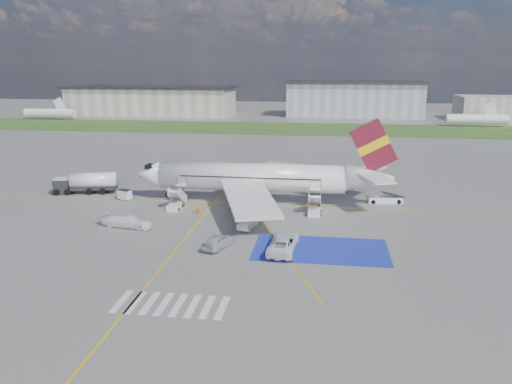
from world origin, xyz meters
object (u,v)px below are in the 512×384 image
airliner (262,178)px  belt_loader (385,200)px  van_white_b (127,219)px  car_silver_b (248,223)px  gpu_cart (125,195)px  fuel_tanker (86,185)px  car_silver_a (218,241)px  van_white_a (283,240)px

airliner → belt_loader: size_ratio=6.96×
belt_loader → van_white_b: (-31.51, -15.19, 0.58)m
car_silver_b → gpu_cart: bearing=-15.6°
airliner → fuel_tanker: 26.69m
airliner → car_silver_b: 12.40m
airliner → van_white_b: bearing=-136.5°
car_silver_a → car_silver_b: 7.16m
belt_loader → car_silver_b: size_ratio=1.30×
car_silver_b → van_white_a: van_white_a is taller
fuel_tanker → car_silver_a: size_ratio=2.08×
gpu_cart → van_white_b: bearing=-43.6°
airliner → car_silver_b: size_ratio=9.04×
van_white_a → van_white_b: (-18.98, 4.99, -0.11)m
belt_loader → van_white_a: size_ratio=0.93×
airliner → gpu_cart: size_ratio=17.62×
airliner → van_white_a: (4.62, -18.59, -2.32)m
gpu_cart → van_white_a: van_white_a is taller
gpu_cart → car_silver_a: (17.22, -16.80, 0.08)m
gpu_cart → airliner: bearing=28.9°
fuel_tanker → car_silver_b: size_ratio=2.28×
belt_loader → car_silver_a: (-19.34, -20.53, 0.38)m
gpu_cart → van_white_b: size_ratio=0.42×
car_silver_b → van_white_a: (4.70, -6.50, 0.40)m
fuel_tanker → gpu_cart: size_ratio=4.45×
car_silver_a → van_white_b: van_white_b is taller
car_silver_a → belt_loader: bearing=-112.8°
airliner → car_silver_a: airliner is taller
fuel_tanker → car_silver_b: fuel_tanker is taller
belt_loader → car_silver_b: bearing=-150.6°
airliner → gpu_cart: (-19.40, -2.14, -2.72)m
car_silver_a → van_white_b: (-12.17, 5.34, 0.20)m
airliner → belt_loader: airliner is taller
fuel_tanker → belt_loader: 43.77m
belt_loader → fuel_tanker: bearing=172.0°
van_white_b → fuel_tanker: bearing=50.6°
gpu_cart → van_white_a: (24.03, -16.45, 0.39)m
car_silver_b → van_white_b: van_white_b is taller
van_white_a → van_white_b: bearing=-11.1°
belt_loader → car_silver_a: belt_loader is taller
van_white_a → car_silver_a: bearing=6.6°
airliner → van_white_b: (-14.36, -13.60, -2.43)m
fuel_tanker → van_white_a: fuel_tanker is taller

